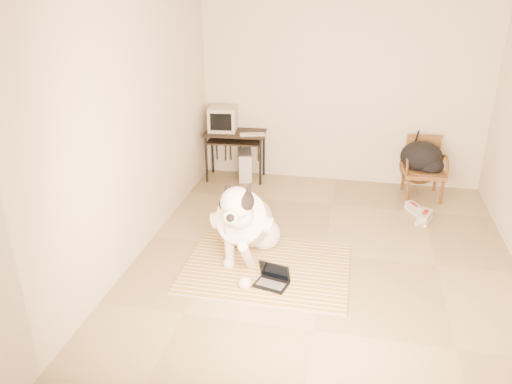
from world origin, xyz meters
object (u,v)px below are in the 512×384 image
(rattan_chair, at_px, (423,167))
(pc_tower, at_px, (245,165))
(computer_desk, at_px, (235,139))
(crt_monitor, at_px, (223,119))
(dog, at_px, (245,222))
(laptop, at_px, (273,279))
(backpack, at_px, (423,158))

(rattan_chair, bearing_deg, pc_tower, 177.40)
(computer_desk, relative_size, pc_tower, 1.83)
(computer_desk, height_order, crt_monitor, crt_monitor)
(dog, height_order, pc_tower, dog)
(pc_tower, bearing_deg, dog, -77.15)
(laptop, height_order, pc_tower, pc_tower)
(laptop, relative_size, computer_desk, 0.40)
(dog, distance_m, crt_monitor, 2.43)
(pc_tower, height_order, backpack, backpack)
(dog, xyz_separation_m, crt_monitor, (-0.83, 2.23, 0.49))
(computer_desk, relative_size, backpack, 1.57)
(backpack, bearing_deg, crt_monitor, 176.22)
(dog, distance_m, rattan_chair, 2.91)
(dog, distance_m, computer_desk, 2.28)
(pc_tower, height_order, rattan_chair, rattan_chair)
(computer_desk, distance_m, rattan_chair, 2.67)
(laptop, relative_size, rattan_chair, 0.45)
(dog, xyz_separation_m, pc_tower, (-0.50, 2.21, -0.19))
(crt_monitor, distance_m, pc_tower, 0.76)
(backpack, bearing_deg, dog, -134.16)
(computer_desk, distance_m, pc_tower, 0.43)
(computer_desk, xyz_separation_m, rattan_chair, (2.66, -0.08, -0.22))
(pc_tower, bearing_deg, rattan_chair, -2.60)
(crt_monitor, bearing_deg, laptop, -65.98)
(dog, height_order, backpack, dog)
(crt_monitor, xyz_separation_m, backpack, (2.82, -0.19, -0.34))
(laptop, bearing_deg, crt_monitor, 114.02)
(pc_tower, distance_m, rattan_chair, 2.53)
(crt_monitor, bearing_deg, dog, -69.50)
(dog, relative_size, computer_desk, 1.59)
(dog, xyz_separation_m, computer_desk, (-0.64, 2.18, 0.22))
(dog, relative_size, laptop, 3.95)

